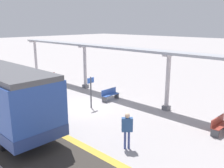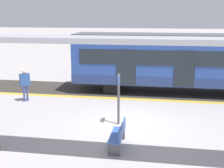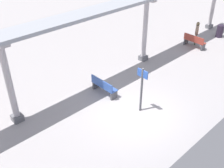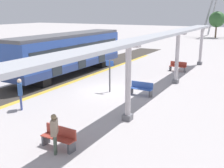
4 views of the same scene
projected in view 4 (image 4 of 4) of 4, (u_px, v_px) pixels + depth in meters
ground_plane at (110, 90)px, 19.05m from camera, size 176.00×176.00×0.00m
tactile_edge_strip at (67, 84)px, 20.75m from camera, size 0.42×31.98×0.01m
trackbed at (49, 81)px, 21.59m from camera, size 3.20×43.98×0.01m
train_near_carriage at (69, 53)px, 23.40m from camera, size 2.65×12.79×3.48m
canopy_pillar_second at (128, 83)px, 13.34m from camera, size 1.10×0.44×3.78m
canopy_pillar_third at (177, 58)px, 20.45m from camera, size 1.10×0.44×3.78m
canopy_pillar_fourth at (201, 46)px, 27.73m from camera, size 1.10×0.44×3.78m
canopy_beam at (161, 35)px, 16.67m from camera, size 1.20×25.72×0.16m
bench_near_end at (141, 89)px, 17.83m from camera, size 1.50×0.45×0.86m
bench_mid_platform at (178, 66)px, 25.02m from camera, size 1.52×0.52×0.86m
bench_far_end at (59, 137)px, 10.93m from camera, size 1.52×0.50×0.86m
platform_info_sign at (110, 73)px, 18.35m from camera, size 0.56×0.10×2.20m
passenger_waiting_near_edge at (20, 91)px, 15.02m from camera, size 0.52×0.52×1.75m
passenger_by_the_benches at (54, 129)px, 10.29m from camera, size 0.41×0.51×1.60m
tree_left_background at (217, 19)px, 56.31m from camera, size 3.19×3.19×5.30m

